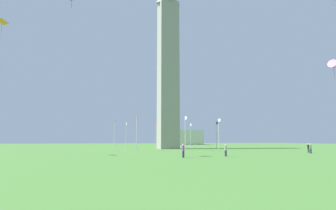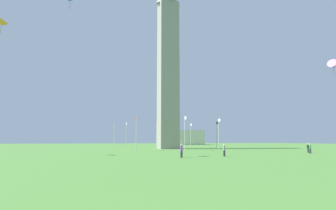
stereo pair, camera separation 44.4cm
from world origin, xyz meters
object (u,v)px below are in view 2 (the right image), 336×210
person_gray_shirt (224,150)px  person_purple_shirt (181,151)px  flagpole_e (217,133)px  flagpole_sw (126,134)px  flagpole_nw (136,132)px  distant_building (185,138)px  person_black_shirt (308,148)px  kite_purple_delta (333,65)px  flagpole_se (191,134)px  flagpole_w (114,133)px  obelisk_monument (168,64)px  flagpole_ne (219,132)px  kite_orange_diamond (1,22)px  flagpole_n (185,131)px  flagpole_s (157,134)px  person_green_shirt (310,149)px

person_gray_shirt → person_purple_shirt: bearing=129.4°
flagpole_e → flagpole_sw: 25.64m
flagpole_e → person_purple_shirt: size_ratio=4.24×
flagpole_sw → flagpole_nw: bearing=-0.0°
flagpole_e → distant_building: bearing=168.9°
flagpole_nw → person_purple_shirt: size_ratio=4.24×
person_black_shirt → kite_purple_delta: (3.36, 3.52, 14.57)m
flagpole_se → flagpole_w: size_ratio=1.00×
obelisk_monument → flagpole_ne: size_ratio=6.15×
flagpole_sw → person_black_shirt: (38.04, 28.11, -3.26)m
person_purple_shirt → flagpole_sw: bearing=26.2°
flagpole_se → kite_orange_diamond: size_ratio=3.48×
kite_purple_delta → obelisk_monument: bearing=-145.4°
obelisk_monument → person_purple_shirt: size_ratio=26.12×
flagpole_n → flagpole_s: size_ratio=1.00×
distant_building → kite_purple_delta: bearing=-2.9°
flagpole_e → kite_purple_delta: kite_purple_delta is taller
flagpole_n → person_gray_shirt: size_ratio=4.51×
distant_building → person_purple_shirt: bearing=-18.9°
flagpole_se → distant_building: 57.65m
obelisk_monument → distant_building: size_ratio=2.18×
flagpole_e → kite_purple_delta: 34.47m
person_black_shirt → kite_orange_diamond: 54.38m
flagpole_sw → person_green_shirt: flagpole_sw is taller
flagpole_e → flagpole_s: same height
person_green_shirt → flagpole_sw: bearing=3.4°
person_green_shirt → flagpole_w: bearing=15.0°
flagpole_s → person_black_shirt: flagpole_s is taller
person_gray_shirt → distant_building: bearing=13.9°
person_black_shirt → kite_purple_delta: size_ratio=0.50×
person_black_shirt → person_green_shirt: bearing=81.4°
flagpole_n → person_gray_shirt: flagpole_n is taller
flagpole_sw → flagpole_s: bearing=112.5°
flagpole_n → flagpole_se: same height
flagpole_e → kite_orange_diamond: (25.38, -46.50, 15.63)m
person_purple_shirt → flagpole_n: bearing=4.0°
person_green_shirt → kite_purple_delta: kite_purple_delta is taller
person_purple_shirt → kite_purple_delta: (-4.18, 29.67, 14.51)m
flagpole_nw → kite_purple_delta: kite_purple_delta is taller
flagpole_se → person_black_shirt: size_ratio=4.52×
flagpole_s → person_black_shirt: 46.02m
flagpole_se → flagpole_sw: bearing=-90.0°
flagpole_n → person_green_shirt: size_ratio=4.50×
person_purple_shirt → flagpole_ne: bearing=-10.5°
obelisk_monument → flagpole_s: obelisk_monument is taller
flagpole_ne → person_gray_shirt: 27.42m
flagpole_e → flagpole_s: (-13.87, -13.87, 0.00)m
person_gray_shirt → kite_purple_delta: 27.53m
obelisk_monument → person_purple_shirt: 42.68m
flagpole_se → flagpole_w: 25.64m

